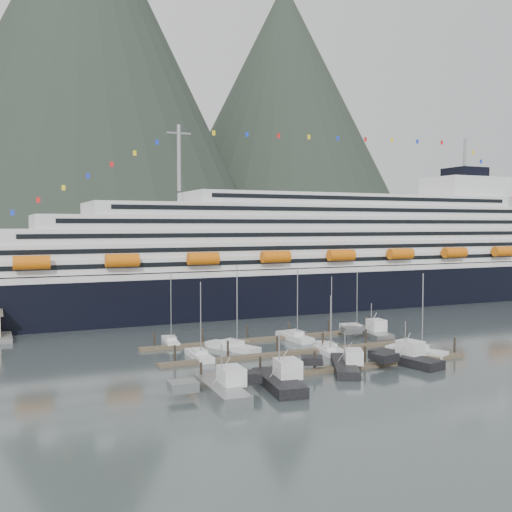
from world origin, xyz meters
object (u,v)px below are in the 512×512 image
object	(u,v)px
trawler_a	(220,388)
sailboat_h	(416,352)
cruise_ship	(321,261)
sailboat_f	(295,338)
sailboat_c	(328,352)
sailboat_e	(171,342)
sailboat_d	(329,348)
trawler_b	(278,381)
sailboat_b	(233,347)
trawler_e	(371,333)
trawler_d	(404,358)
sailboat_g	(355,329)
trawler_c	(344,365)
sailboat_a	(199,356)

from	to	relation	value
trawler_a	sailboat_h	bearing A→B (deg)	-74.36
cruise_ship	sailboat_f	distance (m)	51.64
cruise_ship	sailboat_c	xyz separation A→B (m)	(-30.05, -54.40, -11.65)
sailboat_e	trawler_a	distance (m)	35.13
sailboat_d	trawler_a	xyz separation A→B (m)	(-27.11, -18.19, 0.53)
sailboat_c	trawler_b	bearing A→B (deg)	139.37
sailboat_b	sailboat_e	world-z (taller)	sailboat_b
trawler_e	sailboat_d	bearing A→B (deg)	122.60
sailboat_c	trawler_d	distance (m)	13.31
sailboat_f	sailboat_g	distance (m)	15.90
sailboat_d	trawler_c	xyz separation A→B (m)	(-5.42, -13.41, 0.46)
sailboat_a	sailboat_f	distance (m)	23.13
trawler_c	sailboat_a	bearing A→B (deg)	73.48
sailboat_b	trawler_d	distance (m)	29.62
sailboat_e	trawler_a	bearing A→B (deg)	-177.72
trawler_a	trawler_d	xyz separation A→B (m)	(32.75, 4.45, 0.00)
sailboat_a	sailboat_g	size ratio (longest dim) A/B	1.04
sailboat_b	sailboat_d	world-z (taller)	sailboat_b
sailboat_c	sailboat_h	distance (m)	14.93
sailboat_a	trawler_b	bearing A→B (deg)	-167.49
sailboat_c	sailboat_h	xyz separation A→B (m)	(13.49, -6.40, 0.06)
sailboat_h	trawler_d	world-z (taller)	sailboat_h
cruise_ship	sailboat_d	bearing A→B (deg)	-118.70
sailboat_d	sailboat_g	bearing A→B (deg)	-38.77
sailboat_b	trawler_a	distance (m)	27.86
sailboat_h	sailboat_b	bearing A→B (deg)	34.36
sailboat_c	sailboat_e	bearing A→B (deg)	55.91
sailboat_b	trawler_a	size ratio (longest dim) A/B	1.14
cruise_ship	sailboat_b	xyz separation A→B (m)	(-43.74, -44.66, -11.59)
sailboat_b	sailboat_e	distance (m)	12.92
sailboat_b	sailboat_f	distance (m)	14.82
cruise_ship	sailboat_e	xyz separation A→B (m)	(-52.27, -34.95, -11.63)
sailboat_e	sailboat_g	bearing A→B (deg)	-86.66
trawler_a	trawler_b	distance (m)	8.31
sailboat_b	trawler_e	size ratio (longest dim) A/B	1.33
sailboat_b	sailboat_a	bearing A→B (deg)	93.27
sailboat_a	sailboat_h	world-z (taller)	sailboat_h
sailboat_a	sailboat_h	xyz separation A→B (m)	(34.65, -12.19, 0.03)
sailboat_g	trawler_c	size ratio (longest dim) A/B	0.97
sailboat_h	trawler_a	xyz separation A→B (m)	(-38.88, -9.13, 0.49)
sailboat_b	sailboat_h	size ratio (longest dim) A/B	1.07
sailboat_b	sailboat_g	xyz separation A→B (m)	(29.91, 6.94, -0.04)
sailboat_a	sailboat_e	distance (m)	13.71
trawler_d	trawler_e	xyz separation A→B (m)	(7.88, 20.69, -0.00)
sailboat_b	trawler_c	size ratio (longest dim) A/B	1.18
cruise_ship	sailboat_b	size ratio (longest dim) A/B	13.55
sailboat_c	trawler_e	xyz separation A→B (m)	(15.24, 9.61, 0.55)
cruise_ship	sailboat_c	bearing A→B (deg)	-118.91
trawler_a	trawler_d	world-z (taller)	trawler_d
sailboat_g	trawler_e	size ratio (longest dim) A/B	1.09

